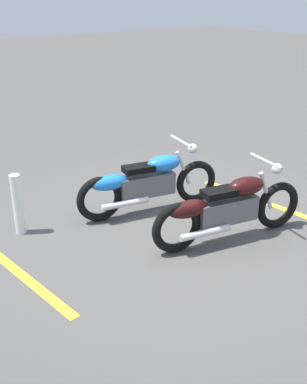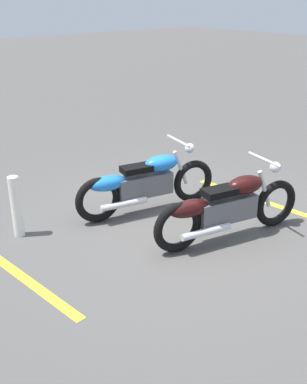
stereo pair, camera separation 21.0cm
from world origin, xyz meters
The scene contains 6 objects.
ground_plane centered at (0.00, 0.00, 0.00)m, with size 60.00×60.00×0.00m, color #514F4C.
motorcycle_bright_foreground centered at (0.16, -0.67, 0.46)m, with size 2.19×0.75×1.04m.
motorcycle_dark_foreground centered at (-0.12, 0.65, 0.46)m, with size 2.20×0.75×1.04m.
bollard_post centered at (1.91, -1.21, 0.42)m, with size 0.14×0.14×0.84m, color white.
parking_stripe_near centered at (-1.52, 0.62, 0.00)m, with size 3.20×0.12×0.01m, color yellow.
parking_stripe_mid centered at (2.38, -0.75, 0.00)m, with size 3.20×0.12×0.01m, color yellow.
Camera 1 is at (3.95, 4.27, 3.00)m, focal length 43.19 mm.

